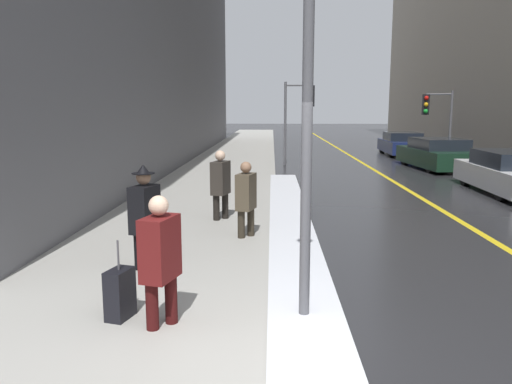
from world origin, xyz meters
TOP-DOWN VIEW (x-y plane):
  - ground_plane at (0.00, 0.00)m, footprint 160.00×160.00m
  - sidewalk_slab at (-2.00, 15.00)m, footprint 4.00×80.00m
  - road_centre_stripe at (4.00, 15.00)m, footprint 0.16×80.00m
  - snow_bank_curb at (0.26, 6.11)m, footprint 0.88×14.59m
  - building_facade_left at (-7.00, 20.00)m, footprint 6.00×36.00m
  - lamp_post at (0.24, 1.17)m, footprint 0.28×0.28m
  - traffic_light_near at (1.12, 17.63)m, footprint 1.31×0.39m
  - traffic_light_far at (7.08, 18.41)m, footprint 1.31×0.34m
  - pedestrian_nearside at (-1.36, 1.00)m, footprint 0.41×0.55m
  - pedestrian_in_fedora at (-2.06, 3.08)m, footprint 0.41×0.56m
  - pedestrian_in_glasses at (-0.62, 5.00)m, footprint 0.40×0.53m
  - pedestrian_trailing at (-1.26, 6.52)m, footprint 0.42×0.56m
  - parked_car_white at (6.79, 10.38)m, footprint 1.84×4.50m
  - parked_car_dark_green at (6.64, 16.39)m, footprint 2.24×4.67m
  - parked_car_navy at (6.78, 22.56)m, footprint 1.95×4.36m
  - rolling_suitcase at (-1.90, 1.20)m, footprint 0.31×0.41m

SIDE VIEW (x-z plane):
  - ground_plane at x=0.00m, z-range 0.00..0.00m
  - road_centre_stripe at x=4.00m, z-range 0.00..0.00m
  - sidewalk_slab at x=-2.00m, z-range 0.00..0.01m
  - snow_bank_curb at x=0.26m, z-range 0.00..0.11m
  - rolling_suitcase at x=-1.90m, z-range -0.17..0.78m
  - parked_car_navy at x=6.78m, z-range -0.02..1.19m
  - parked_car_white at x=6.79m, z-range -0.03..1.20m
  - parked_car_dark_green at x=6.64m, z-range -0.03..1.22m
  - pedestrian_in_glasses at x=-0.62m, z-range 0.08..1.54m
  - pedestrian_nearside at x=-1.36m, z-range 0.08..1.59m
  - pedestrian_trailing at x=-1.26m, z-range 0.08..1.63m
  - pedestrian_in_fedora at x=-2.06m, z-range 0.07..1.69m
  - traffic_light_far at x=7.08m, z-range 0.70..3.93m
  - traffic_light_near at x=1.12m, z-range 0.79..4.37m
  - lamp_post at x=0.24m, z-range 0.49..5.77m
  - building_facade_left at x=-7.00m, z-range 0.00..14.52m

